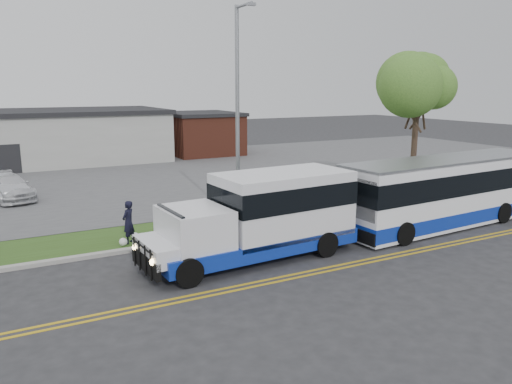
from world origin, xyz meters
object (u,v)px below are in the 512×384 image
parked_car_a (0,187)px  streetlight_near (238,109)px  tree_east (418,87)px  pedestrian (128,222)px  parked_car_b (8,187)px  shuttle_bus (265,213)px  transit_bus (446,191)px

parked_car_a → streetlight_near: bearing=-69.2°
tree_east → parked_car_a: size_ratio=1.93×
pedestrian → parked_car_b: pedestrian is taller
streetlight_near → parked_car_b: size_ratio=2.03×
shuttle_bus → transit_bus: bearing=-3.8°
streetlight_near → parked_car_b: streetlight_near is taller
parked_car_a → tree_east: bearing=-48.1°
transit_bus → parked_car_b: (-17.42, 14.70, -0.78)m
shuttle_bus → pedestrian: (-4.14, 3.65, -0.70)m
streetlight_near → pedestrian: (-5.27, -0.83, -4.27)m
shuttle_bus → parked_car_a: 17.04m
shuttle_bus → tree_east: bearing=17.9°
pedestrian → parked_car_a: bearing=-111.5°
streetlight_near → parked_car_a: (-9.57, 10.30, -4.42)m
streetlight_near → transit_bus: size_ratio=0.85×
streetlight_near → shuttle_bus: size_ratio=1.15×
transit_bus → pedestrian: 14.03m
tree_east → parked_car_a: (-20.57, 10.02, -5.40)m
shuttle_bus → streetlight_near: bearing=72.4°
streetlight_near → pedestrian: bearing=-171.1°
streetlight_near → transit_bus: streetlight_near is taller
tree_east → transit_bus: size_ratio=0.74×
parked_car_a → parked_car_b: (0.40, -0.12, -0.03)m
streetlight_near → pedestrian: streetlight_near is taller
pedestrian → tree_east: bearing=141.2°
shuttle_bus → transit_bus: shuttle_bus is taller
transit_bus → tree_east: bearing=57.0°
streetlight_near → parked_car_a: streetlight_near is taller
transit_bus → parked_car_b: 22.81m
pedestrian → parked_car_b: size_ratio=0.37×
streetlight_near → transit_bus: bearing=-28.8°
shuttle_bus → pedestrian: shuttle_bus is taller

